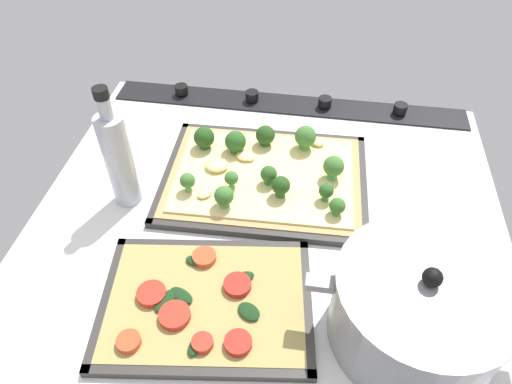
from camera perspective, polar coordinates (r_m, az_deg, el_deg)
ground_plane at (r=79.38cm, az=1.36°, el=-3.86°), size 77.84×72.54×3.00cm
stove_control_panel at (r=102.60cm, az=3.89°, el=10.70°), size 74.73×7.00×2.60cm
baking_tray_front at (r=84.07cm, az=1.04°, el=1.48°), size 36.66×27.80×1.30cm
broccoli_pizza at (r=83.29cm, az=0.97°, el=2.56°), size 34.20×25.34×6.06cm
baking_tray_back at (r=68.37cm, az=-6.01°, el=-13.32°), size 32.04×25.11×1.30cm
veggie_pizza_back at (r=67.65cm, az=-6.35°, el=-13.13°), size 29.35×22.42×1.90cm
cooking_pot at (r=64.43cm, az=19.01°, el=-13.32°), size 28.84×22.07×14.12cm
oil_bottle at (r=78.11cm, az=-16.33°, el=3.96°), size 4.57×4.57×22.13cm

